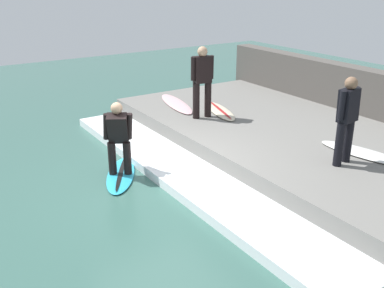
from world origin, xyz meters
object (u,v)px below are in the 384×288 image
object	(u,v)px
surfboard_waiting_far	(220,111)
surfboard_spare	(176,104)
surfboard_riding	(121,175)
surfboard_waiting_near	(364,153)
surfer_waiting_far	(202,78)
surfer_waiting_near	(347,116)
surfer_riding	(118,135)

from	to	relation	value
surfboard_waiting_far	surfboard_spare	xyz separation A→B (m)	(-0.58, 1.19, -0.00)
surfboard_riding	surfboard_waiting_near	xyz separation A→B (m)	(3.95, -2.66, 0.50)
surfboard_waiting_far	surfboard_waiting_near	bearing A→B (deg)	-80.23
surfboard_riding	surfer_waiting_far	bearing A→B (deg)	21.19
surfboard_riding	surfer_waiting_far	xyz separation A→B (m)	(2.66, 1.03, 1.44)
surfboard_waiting_far	surfboard_spare	size ratio (longest dim) A/B	0.83
surfboard_riding	surfer_waiting_near	world-z (taller)	surfer_waiting_near
surfer_riding	surfer_waiting_near	bearing A→B (deg)	-39.88
surfboard_waiting_near	surfboard_spare	xyz separation A→B (m)	(-1.24, 4.99, 0.00)
surfboard_riding	surfboard_waiting_far	world-z (taller)	surfboard_waiting_far
surfer_riding	surfer_waiting_near	world-z (taller)	surfer_waiting_near
surfer_riding	surfer_waiting_near	size ratio (longest dim) A/B	0.90
surfer_riding	surfer_waiting_near	distance (m)	4.26
surfer_riding	surfer_waiting_far	distance (m)	2.91
surfer_waiting_near	surfboard_spare	distance (m)	5.14
surfboard_waiting_near	surfboard_spare	distance (m)	5.14
surfboard_waiting_near	surfboard_waiting_far	distance (m)	3.86
surfer_waiting_near	surfboard_waiting_far	size ratio (longest dim) A/B	0.92
surfer_waiting_near	surfboard_spare	world-z (taller)	surfer_waiting_near
surfboard_waiting_far	surfboard_spare	bearing A→B (deg)	116.18
surfboard_waiting_near	surfer_waiting_far	size ratio (longest dim) A/B	1.10
surfboard_riding	surfboard_waiting_far	size ratio (longest dim) A/B	1.00
surfboard_riding	surfboard_waiting_far	xyz separation A→B (m)	(3.29, 1.14, 0.50)
surfer_waiting_near	surfer_waiting_far	size ratio (longest dim) A/B	0.95
surfer_riding	surfboard_waiting_near	xyz separation A→B (m)	(3.95, -2.66, -0.34)
surfer_waiting_near	surfboard_waiting_near	bearing A→B (deg)	3.48
surfer_riding	surfboard_waiting_near	distance (m)	4.78
surfboard_riding	surfboard_waiting_near	bearing A→B (deg)	-34.01
surfer_riding	surfboard_spare	bearing A→B (deg)	40.64
surfboard_riding	surfboard_waiting_far	bearing A→B (deg)	19.07
surfboard_riding	surfer_waiting_near	bearing A→B (deg)	-39.88
surfer_riding	surfboard_waiting_far	xyz separation A→B (m)	(3.29, 1.14, -0.34)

